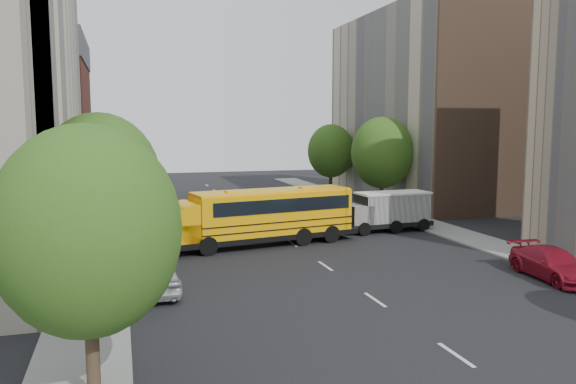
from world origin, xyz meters
name	(u,v)px	position (x,y,z in m)	size (l,w,h in m)	color
ground	(313,258)	(0.00, 0.00, 0.00)	(120.00, 120.00, 0.00)	black
sidewalk_left	(99,251)	(-11.50, 5.00, 0.06)	(3.00, 80.00, 0.12)	slate
sidewalk_right	(444,230)	(11.50, 5.00, 0.06)	(3.00, 80.00, 0.12)	slate
lane_markings	(268,227)	(0.00, 10.00, 0.01)	(0.15, 64.00, 0.01)	silver
building_left_redbrick	(31,135)	(-18.00, 28.00, 6.50)	(10.00, 15.00, 13.00)	maroon
building_right_far	(421,108)	(18.00, 20.00, 9.00)	(10.00, 22.00, 18.00)	#C5B699
building_right_sidewall	(493,104)	(18.00, 9.00, 9.00)	(10.10, 0.30, 18.00)	brown
street_tree_0	(87,231)	(-11.00, -14.00, 4.64)	(4.80, 4.80, 7.41)	#38281C
street_tree_1	(100,182)	(-11.00, -4.00, 4.95)	(5.12, 5.12, 7.90)	#38281C
street_tree_2	(108,160)	(-11.00, 14.00, 4.83)	(4.99, 4.99, 7.71)	#38281C
street_tree_4	(382,153)	(11.00, 14.00, 5.08)	(5.25, 5.25, 8.10)	#38281C
street_tree_5	(331,151)	(11.00, 26.00, 4.70)	(4.86, 4.86, 7.51)	#38281C
school_bus	(260,214)	(-2.03, 4.03, 1.94)	(12.63, 4.86, 3.48)	black
safari_truck	(387,211)	(7.58, 6.09, 1.44)	(6.50, 2.71, 2.73)	black
parked_car_0	(156,275)	(-8.80, -4.23, 0.80)	(1.89, 4.70, 1.60)	#ACADB3
parked_car_1	(132,220)	(-9.51, 11.27, 0.74)	(1.56, 4.49, 1.48)	silver
parked_car_2	(138,200)	(-8.80, 21.86, 0.80)	(2.64, 5.73, 1.59)	black
parked_car_3	(553,264)	(9.60, -7.43, 0.74)	(2.06, 5.07, 1.47)	maroon
parked_car_4	(350,199)	(9.60, 17.47, 0.74)	(1.74, 4.33, 1.48)	#353F5E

